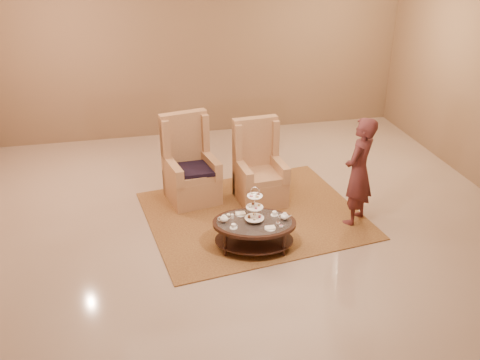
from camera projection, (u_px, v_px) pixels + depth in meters
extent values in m
plane|color=tan|center=(249.00, 232.00, 7.51)|extent=(8.00, 8.00, 0.00)
cube|color=silver|center=(249.00, 232.00, 7.51)|extent=(8.00, 8.00, 0.02)
cube|color=#856548|center=(201.00, 46.00, 10.22)|extent=(8.00, 0.04, 3.50)
cube|color=olive|center=(254.00, 215.00, 7.93)|extent=(3.35, 2.92, 0.02)
cylinder|color=black|center=(225.00, 245.00, 6.91)|extent=(0.05, 0.05, 0.36)
cylinder|color=black|center=(284.00, 245.00, 6.91)|extent=(0.05, 0.05, 0.36)
cylinder|color=black|center=(226.00, 228.00, 7.26)|extent=(0.05, 0.05, 0.36)
cylinder|color=black|center=(282.00, 229.00, 7.26)|extent=(0.05, 0.05, 0.36)
cylinder|color=silver|center=(255.00, 206.00, 6.88)|extent=(0.01, 0.01, 0.45)
torus|color=silver|center=(255.00, 191.00, 6.78)|extent=(0.11, 0.03, 0.12)
cylinder|color=white|center=(254.00, 218.00, 6.96)|extent=(0.30, 0.30, 0.01)
cylinder|color=white|center=(255.00, 207.00, 6.88)|extent=(0.27, 0.27, 0.01)
cylinder|color=white|center=(255.00, 196.00, 6.81)|extent=(0.24, 0.24, 0.01)
cylinder|color=#AF5966|center=(260.00, 217.00, 6.95)|extent=(0.04, 0.04, 0.03)
cylinder|color=tan|center=(254.00, 214.00, 7.01)|extent=(0.04, 0.04, 0.03)
cylinder|color=brown|center=(249.00, 217.00, 6.95)|extent=(0.04, 0.04, 0.03)
cylinder|color=beige|center=(255.00, 219.00, 6.89)|extent=(0.04, 0.04, 0.03)
ellipsoid|color=tan|center=(259.00, 205.00, 6.89)|extent=(0.05, 0.05, 0.03)
ellipsoid|color=brown|center=(253.00, 204.00, 6.93)|extent=(0.05, 0.05, 0.03)
ellipsoid|color=beige|center=(250.00, 206.00, 6.86)|extent=(0.05, 0.05, 0.03)
ellipsoid|color=#AF5966|center=(256.00, 208.00, 6.82)|extent=(0.05, 0.05, 0.03)
cube|color=brown|center=(258.00, 194.00, 6.83)|extent=(0.05, 0.04, 0.02)
cube|color=beige|center=(252.00, 193.00, 6.85)|extent=(0.05, 0.04, 0.02)
cube|color=#AF5966|center=(251.00, 196.00, 6.78)|extent=(0.05, 0.04, 0.02)
cube|color=tan|center=(257.00, 197.00, 6.77)|extent=(0.05, 0.04, 0.02)
ellipsoid|color=white|center=(224.00, 219.00, 6.94)|extent=(0.13, 0.13, 0.09)
cylinder|color=white|center=(224.00, 216.00, 6.92)|extent=(0.06, 0.06, 0.01)
sphere|color=white|center=(224.00, 215.00, 6.92)|extent=(0.02, 0.02, 0.02)
cone|color=white|center=(229.00, 219.00, 6.94)|extent=(0.07, 0.04, 0.05)
torus|color=white|center=(220.00, 219.00, 6.94)|extent=(0.06, 0.02, 0.06)
ellipsoid|color=white|center=(285.00, 216.00, 7.00)|extent=(0.13, 0.13, 0.09)
cylinder|color=white|center=(285.00, 213.00, 6.98)|extent=(0.06, 0.06, 0.01)
sphere|color=white|center=(285.00, 213.00, 6.97)|extent=(0.02, 0.02, 0.02)
cone|color=white|center=(290.00, 216.00, 7.00)|extent=(0.07, 0.04, 0.05)
torus|color=white|center=(280.00, 216.00, 7.00)|extent=(0.06, 0.02, 0.06)
cylinder|color=white|center=(233.00, 228.00, 6.83)|extent=(0.12, 0.12, 0.01)
cylinder|color=white|center=(233.00, 226.00, 6.82)|extent=(0.07, 0.07, 0.05)
torus|color=white|center=(236.00, 226.00, 6.82)|extent=(0.03, 0.01, 0.03)
cylinder|color=white|center=(274.00, 215.00, 7.12)|extent=(0.12, 0.12, 0.01)
cylinder|color=white|center=(274.00, 213.00, 7.11)|extent=(0.07, 0.07, 0.05)
torus|color=white|center=(277.00, 213.00, 7.11)|extent=(0.03, 0.01, 0.03)
cylinder|color=white|center=(241.00, 214.00, 7.14)|extent=(0.17, 0.17, 0.01)
cube|color=beige|center=(241.00, 213.00, 7.14)|extent=(0.13, 0.09, 0.02)
cylinder|color=white|center=(270.00, 228.00, 6.82)|extent=(0.17, 0.17, 0.01)
cube|color=beige|center=(270.00, 228.00, 6.81)|extent=(0.13, 0.09, 0.02)
cylinder|color=white|center=(232.00, 216.00, 7.05)|extent=(0.05, 0.05, 0.05)
cylinder|color=white|center=(281.00, 226.00, 6.86)|extent=(0.06, 0.06, 0.01)
cylinder|color=#AF5966|center=(281.00, 225.00, 6.86)|extent=(0.04, 0.04, 0.01)
cylinder|color=white|center=(278.00, 223.00, 6.94)|extent=(0.06, 0.06, 0.01)
cylinder|color=brown|center=(278.00, 222.00, 6.93)|extent=(0.04, 0.04, 0.01)
cylinder|color=white|center=(228.00, 215.00, 7.12)|extent=(0.06, 0.06, 0.01)
cylinder|color=beige|center=(228.00, 214.00, 7.12)|extent=(0.04, 0.04, 0.01)
cube|color=tan|center=(192.00, 188.00, 8.26)|extent=(0.86, 0.86, 0.44)
cube|color=tan|center=(193.00, 173.00, 8.10)|extent=(0.73, 0.73, 0.10)
cube|color=tan|center=(185.00, 153.00, 8.31)|extent=(0.74, 0.29, 1.35)
cube|color=tan|center=(165.00, 139.00, 8.02)|extent=(0.15, 0.24, 0.62)
cube|color=tan|center=(204.00, 133.00, 8.25)|extent=(0.15, 0.24, 0.62)
cube|color=tan|center=(173.00, 172.00, 7.96)|extent=(0.25, 0.67, 0.27)
cube|color=tan|center=(211.00, 165.00, 8.17)|extent=(0.25, 0.67, 0.27)
cube|color=black|center=(193.00, 170.00, 8.04)|extent=(0.60, 0.55, 0.06)
cube|color=tan|center=(260.00, 189.00, 8.23)|extent=(0.74, 0.74, 0.41)
cube|color=tan|center=(262.00, 176.00, 8.07)|extent=(0.63, 0.63, 0.10)
cube|color=tan|center=(255.00, 157.00, 8.28)|extent=(0.70, 0.19, 1.28)
cube|color=tan|center=(237.00, 142.00, 8.04)|extent=(0.12, 0.22, 0.59)
cube|color=tan|center=(274.00, 138.00, 8.19)|extent=(0.12, 0.22, 0.59)
cube|color=tan|center=(244.00, 174.00, 7.96)|extent=(0.17, 0.63, 0.26)
cube|color=tan|center=(279.00, 169.00, 8.11)|extent=(0.17, 0.63, 0.26)
imported|color=#532323|center=(359.00, 172.00, 7.43)|extent=(0.69, 0.67, 1.59)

